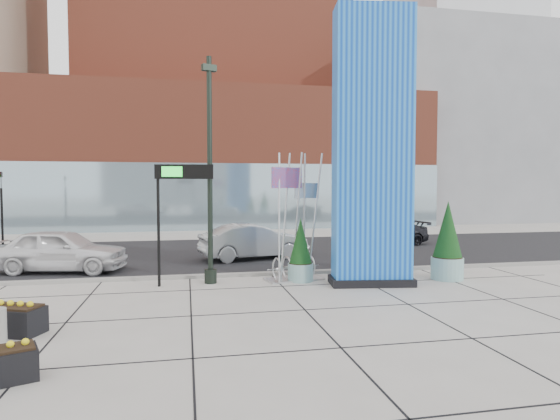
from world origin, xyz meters
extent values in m
plane|color=#9E9991|center=(0.00, 0.00, 0.00)|extent=(160.00, 160.00, 0.00)
cube|color=black|center=(0.00, 10.00, 0.01)|extent=(80.00, 12.00, 0.02)
cube|color=gray|center=(0.00, 4.00, 0.06)|extent=(80.00, 0.30, 0.12)
cube|color=#9A422C|center=(1.00, 27.00, 5.50)|extent=(34.00, 10.00, 11.00)
cube|color=#8CA5B2|center=(1.00, 22.20, 2.50)|extent=(34.00, 0.60, 5.00)
cube|color=slate|center=(26.00, 32.00, 9.00)|extent=(20.00, 18.00, 18.00)
cube|color=#B2B7BC|center=(36.00, 48.00, 27.50)|extent=(16.00, 16.00, 55.00)
cube|color=blue|center=(4.00, 1.71, 4.60)|extent=(2.67, 1.37, 9.19)
cube|color=black|center=(4.00, 1.71, 0.13)|extent=(2.90, 1.60, 0.26)
cylinder|color=black|center=(-1.30, 3.00, 3.83)|extent=(0.17, 0.17, 7.65)
cylinder|color=black|center=(-1.30, 3.00, 0.24)|extent=(0.42, 0.42, 0.48)
cube|color=black|center=(-1.30, 3.00, 7.27)|extent=(0.52, 0.35, 0.21)
cube|color=silver|center=(1.62, 3.00, 0.03)|extent=(2.14, 1.36, 0.05)
cylinder|color=silver|center=(0.99, 2.82, 2.26)|extent=(0.07, 0.07, 4.51)
cylinder|color=silver|center=(1.35, 3.14, 2.26)|extent=(0.07, 0.07, 4.51)
cylinder|color=silver|center=(1.71, 2.91, 2.26)|extent=(0.07, 0.07, 4.51)
cylinder|color=silver|center=(2.12, 3.18, 2.26)|extent=(0.07, 0.07, 4.51)
cylinder|color=silver|center=(2.34, 2.77, 2.26)|extent=(0.07, 0.07, 4.51)
torus|color=silver|center=(0.94, 2.91, 0.43)|extent=(0.22, 0.82, 0.82)
torus|color=silver|center=(1.39, 3.09, 0.43)|extent=(0.22, 0.82, 0.82)
torus|color=silver|center=(1.85, 2.91, 0.43)|extent=(0.22, 0.82, 0.82)
torus|color=silver|center=(2.30, 3.09, 0.43)|extent=(0.22, 0.82, 0.82)
cube|color=red|center=(1.35, 3.00, 3.61)|extent=(1.14, 0.37, 0.72)
cube|color=silver|center=(2.16, 3.09, 3.16)|extent=(0.90, 0.13, 0.54)
cylinder|color=black|center=(-3.00, 2.80, 1.99)|extent=(0.09, 0.09, 3.98)
cube|color=black|center=(-2.15, 2.80, 3.79)|extent=(1.90, 0.40, 0.47)
cube|color=#19D833|center=(-2.53, 2.70, 3.79)|extent=(0.66, 0.10, 0.33)
cylinder|color=#86B5B3|center=(7.00, 2.00, 0.39)|extent=(1.12, 1.12, 0.78)
cylinder|color=black|center=(7.00, 2.00, 0.78)|extent=(1.03, 1.03, 0.07)
cone|color=black|center=(7.00, 2.00, 1.79)|extent=(1.01, 1.01, 2.01)
cylinder|color=#86B5B3|center=(5.20, 3.60, 0.32)|extent=(0.91, 0.91, 0.63)
cylinder|color=black|center=(5.20, 3.60, 0.63)|extent=(0.83, 0.83, 0.05)
cone|color=black|center=(5.20, 3.60, 1.45)|extent=(0.82, 0.82, 1.63)
cylinder|color=#86B5B3|center=(1.80, 2.74, 0.31)|extent=(0.89, 0.89, 0.62)
cylinder|color=black|center=(1.80, 2.74, 0.62)|extent=(0.82, 0.82, 0.05)
cone|color=black|center=(1.80, 2.74, 1.42)|extent=(0.80, 0.80, 1.59)
cube|color=black|center=(-5.99, -1.65, 0.30)|extent=(1.56, 1.17, 0.60)
cube|color=black|center=(-5.99, -1.65, 0.62)|extent=(1.43, 1.04, 0.06)
imported|color=white|center=(-6.85, 6.16, 0.84)|extent=(5.20, 2.88, 1.67)
imported|color=#A6AAAE|center=(0.89, 7.85, 0.80)|extent=(5.08, 2.61, 1.60)
imported|color=black|center=(9.01, 11.31, 0.66)|extent=(4.74, 2.45, 1.31)
cylinder|color=black|center=(-12.00, 15.00, 1.60)|extent=(0.12, 0.12, 3.20)
imported|color=black|center=(-12.00, 15.00, 3.65)|extent=(0.15, 0.18, 0.90)
camera|label=1|loc=(-2.09, -13.01, 3.34)|focal=30.00mm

